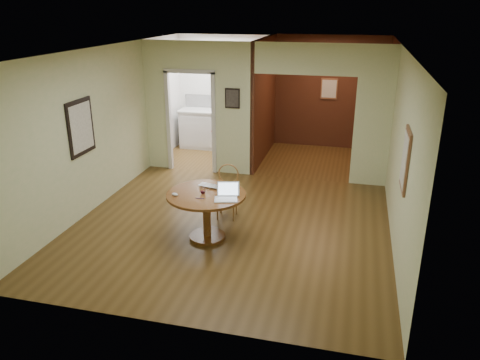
% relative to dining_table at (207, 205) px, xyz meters
% --- Properties ---
extents(floor, '(5.00, 5.00, 0.00)m').
position_rel_dining_table_xyz_m(floor, '(0.24, 0.43, -0.55)').
color(floor, '#4D3516').
rests_on(floor, ground).
extents(room_shell, '(5.20, 7.50, 5.00)m').
position_rel_dining_table_xyz_m(room_shell, '(-0.23, 3.52, 0.74)').
color(room_shell, silver).
rests_on(room_shell, ground).
extents(dining_table, '(1.18, 1.18, 0.74)m').
position_rel_dining_table_xyz_m(dining_table, '(0.00, 0.00, 0.00)').
color(dining_table, brown).
rests_on(dining_table, ground).
extents(chair, '(0.41, 0.41, 0.90)m').
position_rel_dining_table_xyz_m(chair, '(0.09, 0.86, -0.05)').
color(chair, '#9A5C36').
rests_on(chair, ground).
extents(open_laptop, '(0.37, 0.35, 0.23)m').
position_rel_dining_table_xyz_m(open_laptop, '(0.35, -0.11, 0.25)').
color(open_laptop, silver).
rests_on(open_laptop, dining_table).
extents(closed_laptop, '(0.41, 0.31, 0.03)m').
position_rel_dining_table_xyz_m(closed_laptop, '(-0.03, 0.21, 0.21)').
color(closed_laptop, '#B6B6BB').
rests_on(closed_laptop, dining_table).
extents(mouse, '(0.12, 0.09, 0.05)m').
position_rel_dining_table_xyz_m(mouse, '(-0.42, -0.20, 0.21)').
color(mouse, silver).
rests_on(mouse, dining_table).
extents(wine_glass, '(0.09, 0.09, 0.10)m').
position_rel_dining_table_xyz_m(wine_glass, '(-0.05, -0.02, 0.24)').
color(wine_glass, white).
rests_on(wine_glass, dining_table).
extents(pen, '(0.13, 0.02, 0.01)m').
position_rel_dining_table_xyz_m(pen, '(-0.03, -0.21, 0.20)').
color(pen, navy).
rests_on(pen, dining_table).
extents(kitchen_cabinet, '(2.06, 0.60, 0.94)m').
position_rel_dining_table_xyz_m(kitchen_cabinet, '(-1.11, 4.63, -0.07)').
color(kitchen_cabinet, silver).
rests_on(kitchen_cabinet, ground).
extents(grocery_bag, '(0.39, 0.36, 0.32)m').
position_rel_dining_table_xyz_m(grocery_bag, '(-0.31, 4.63, 0.55)').
color(grocery_bag, tan).
rests_on(grocery_bag, kitchen_cabinet).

